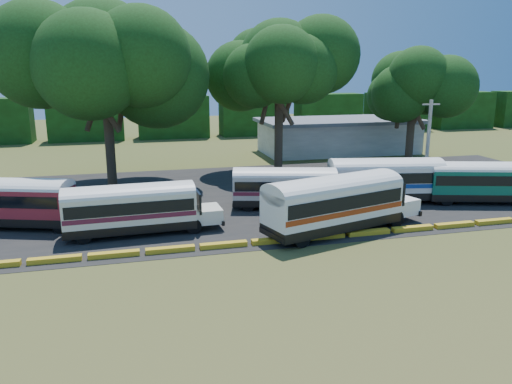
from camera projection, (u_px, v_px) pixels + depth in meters
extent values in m
plane|color=#3D4E1A|center=(253.00, 251.00, 27.75)|extent=(160.00, 160.00, 0.00)
cube|color=black|center=(229.00, 197.00, 39.26)|extent=(64.00, 24.00, 0.02)
cube|color=gold|center=(55.00, 260.00, 26.14)|extent=(2.70, 0.45, 0.30)
cube|color=gold|center=(114.00, 255.00, 26.85)|extent=(2.70, 0.45, 0.30)
cube|color=gold|center=(170.00, 250.00, 27.57)|extent=(2.70, 0.45, 0.30)
cube|color=gold|center=(224.00, 245.00, 28.29)|extent=(2.70, 0.45, 0.30)
cube|color=gold|center=(274.00, 241.00, 29.01)|extent=(2.70, 0.45, 0.30)
cube|color=gold|center=(323.00, 236.00, 29.73)|extent=(2.70, 0.45, 0.30)
cube|color=gold|center=(368.00, 232.00, 30.44)|extent=(2.70, 0.45, 0.30)
cube|color=gold|center=(412.00, 229.00, 31.16)|extent=(2.70, 0.45, 0.30)
cube|color=gold|center=(454.00, 225.00, 31.88)|extent=(2.70, 0.45, 0.30)
cube|color=gold|center=(494.00, 222.00, 32.60)|extent=(2.70, 0.45, 0.30)
cube|color=beige|center=(338.00, 137.00, 59.82)|extent=(18.00, 8.00, 3.60)
cube|color=slate|center=(339.00, 121.00, 59.33)|extent=(19.00, 9.00, 0.40)
cube|color=black|center=(86.00, 119.00, 69.27)|extent=(10.00, 4.00, 6.00)
cube|color=black|center=(173.00, 117.00, 72.14)|extent=(10.00, 4.00, 6.00)
cube|color=black|center=(254.00, 115.00, 75.01)|extent=(10.00, 4.00, 6.00)
cube|color=black|center=(328.00, 113.00, 77.88)|extent=(10.00, 4.00, 6.00)
cube|color=black|center=(397.00, 112.00, 80.76)|extent=(10.00, 4.00, 6.00)
cube|color=black|center=(462.00, 110.00, 83.63)|extent=(10.00, 4.00, 6.00)
cylinder|color=black|center=(60.00, 226.00, 30.61)|extent=(1.00, 0.57, 0.96)
cylinder|color=black|center=(75.00, 216.00, 32.60)|extent=(1.00, 0.57, 0.96)
cube|color=black|center=(11.00, 218.00, 31.86)|extent=(8.24, 4.83, 0.53)
cube|color=maroon|center=(9.00, 200.00, 31.58)|extent=(8.24, 4.83, 1.76)
cube|color=black|center=(9.00, 197.00, 31.53)|extent=(7.96, 4.78, 0.74)
ellipsoid|color=white|center=(7.00, 187.00, 31.37)|extent=(8.24, 4.83, 1.08)
cube|color=maroon|center=(84.00, 215.00, 31.41)|extent=(2.32, 2.56, 0.91)
cube|color=black|center=(73.00, 200.00, 31.23)|extent=(0.85, 2.14, 1.32)
cube|color=black|center=(97.00, 221.00, 31.44)|extent=(0.93, 2.28, 0.29)
cylinder|color=black|center=(194.00, 226.00, 30.57)|extent=(0.95, 0.30, 0.94)
cylinder|color=black|center=(188.00, 217.00, 32.45)|extent=(0.95, 0.30, 0.94)
cylinder|color=black|center=(84.00, 236.00, 28.78)|extent=(0.95, 0.30, 0.94)
cylinder|color=black|center=(85.00, 226.00, 30.66)|extent=(0.95, 0.30, 0.94)
cube|color=black|center=(131.00, 225.00, 30.45)|extent=(7.83, 2.69, 0.52)
cube|color=white|center=(130.00, 207.00, 30.18)|extent=(7.83, 2.69, 1.73)
cube|color=black|center=(130.00, 204.00, 30.13)|extent=(7.53, 2.73, 0.73)
cube|color=maroon|center=(130.00, 213.00, 30.26)|extent=(7.76, 2.72, 0.28)
ellipsoid|color=white|center=(129.00, 193.00, 29.97)|extent=(7.83, 2.69, 1.06)
cube|color=white|center=(207.00, 214.00, 31.70)|extent=(1.79, 2.15, 0.90)
cube|color=black|center=(197.00, 201.00, 31.31)|extent=(0.23, 2.17, 1.30)
cube|color=black|center=(219.00, 218.00, 32.01)|extent=(0.27, 2.32, 0.28)
cube|color=black|center=(65.00, 232.00, 29.40)|extent=(0.27, 2.32, 0.28)
cylinder|color=black|center=(334.00, 206.00, 35.24)|extent=(0.93, 0.48, 0.90)
cylinder|color=black|center=(331.00, 199.00, 37.10)|extent=(0.93, 0.48, 0.90)
cylinder|color=black|center=(248.00, 205.00, 35.32)|extent=(0.93, 0.48, 0.90)
cylinder|color=black|center=(249.00, 198.00, 37.18)|extent=(0.93, 0.48, 0.90)
cube|color=black|center=(284.00, 200.00, 36.18)|extent=(7.69, 4.07, 0.49)
cube|color=beige|center=(284.00, 186.00, 35.93)|extent=(7.69, 4.07, 1.64)
cube|color=black|center=(284.00, 183.00, 35.88)|extent=(7.42, 4.05, 0.69)
cube|color=maroon|center=(284.00, 190.00, 36.01)|extent=(7.62, 4.09, 0.27)
ellipsoid|color=white|center=(285.00, 175.00, 35.73)|extent=(7.69, 4.07, 1.01)
cube|color=beige|center=(346.00, 197.00, 36.06)|extent=(2.07, 2.32, 0.85)
cube|color=black|center=(339.00, 185.00, 35.86)|extent=(0.66, 2.03, 1.23)
cube|color=black|center=(357.00, 202.00, 36.14)|extent=(0.73, 2.16, 0.27)
cube|color=black|center=(234.00, 201.00, 36.25)|extent=(0.73, 2.16, 0.27)
cylinder|color=black|center=(396.00, 219.00, 31.85)|extent=(1.12, 0.59, 1.08)
cylinder|color=black|center=(371.00, 210.00, 33.79)|extent=(1.12, 0.59, 1.08)
cylinder|color=black|center=(302.00, 238.00, 28.24)|extent=(1.12, 0.59, 1.08)
cylinder|color=black|center=(280.00, 227.00, 30.17)|extent=(1.12, 0.59, 1.08)
cube|color=black|center=(333.00, 222.00, 30.71)|extent=(9.28, 5.07, 0.60)
cube|color=white|center=(333.00, 202.00, 30.40)|extent=(9.28, 5.07, 1.98)
cube|color=black|center=(334.00, 198.00, 30.34)|extent=(8.96, 5.03, 0.83)
cube|color=#99300F|center=(333.00, 208.00, 30.49)|extent=(9.21, 5.08, 0.32)
ellipsoid|color=white|center=(334.00, 186.00, 30.15)|extent=(9.28, 5.07, 1.22)
cube|color=white|center=(396.00, 205.00, 33.29)|extent=(2.53, 2.83, 1.03)
cube|color=black|center=(390.00, 191.00, 32.69)|extent=(0.85, 2.44, 1.49)
cube|color=black|center=(406.00, 209.00, 33.84)|extent=(0.92, 2.60, 0.32)
cube|color=black|center=(272.00, 235.00, 28.58)|extent=(0.92, 2.60, 0.32)
cylinder|color=black|center=(441.00, 198.00, 37.03)|extent=(1.05, 0.47, 1.01)
cylinder|color=black|center=(429.00, 191.00, 39.13)|extent=(1.05, 0.47, 1.01)
cylinder|color=black|center=(349.00, 200.00, 36.62)|extent=(1.05, 0.47, 1.01)
cylinder|color=black|center=(342.00, 192.00, 38.72)|extent=(1.05, 0.47, 1.01)
cube|color=black|center=(384.00, 193.00, 37.81)|extent=(8.65, 4.05, 0.56)
cube|color=white|center=(385.00, 178.00, 37.52)|extent=(8.65, 4.05, 1.86)
cube|color=black|center=(385.00, 175.00, 37.46)|extent=(8.33, 4.04, 0.78)
cube|color=navy|center=(385.00, 183.00, 37.61)|extent=(8.57, 4.07, 0.30)
ellipsoid|color=white|center=(386.00, 166.00, 37.29)|extent=(8.65, 4.05, 1.14)
cube|color=white|center=(449.00, 189.00, 38.04)|extent=(2.21, 2.53, 0.96)
cube|color=black|center=(442.00, 176.00, 37.76)|extent=(0.59, 2.32, 1.39)
cube|color=black|center=(460.00, 194.00, 38.19)|extent=(0.64, 2.48, 0.30)
cube|color=black|center=(330.00, 196.00, 37.59)|extent=(0.64, 2.48, 0.30)
cylinder|color=black|center=(447.00, 200.00, 36.74)|extent=(0.98, 0.51, 0.94)
cylinder|color=black|center=(438.00, 193.00, 38.69)|extent=(0.98, 0.51, 0.94)
cube|color=black|center=(479.00, 195.00, 37.60)|extent=(8.08, 4.39, 0.52)
cube|color=#0D6247|center=(481.00, 180.00, 37.33)|extent=(8.08, 4.39, 1.73)
cube|color=black|center=(481.00, 178.00, 37.28)|extent=(7.80, 4.36, 0.72)
ellipsoid|color=white|center=(482.00, 169.00, 37.12)|extent=(8.08, 4.39, 1.06)
cube|color=black|center=(428.00, 196.00, 37.73)|extent=(0.80, 2.27, 0.28)
cylinder|color=#3B2B1D|center=(110.00, 144.00, 42.14)|extent=(0.80, 0.80, 7.36)
cylinder|color=#3B2B1D|center=(122.00, 105.00, 42.08)|extent=(1.33, 2.67, 4.20)
cylinder|color=#3B2B1D|center=(95.00, 106.00, 41.92)|extent=(2.06, 2.34, 4.20)
cylinder|color=#3B2B1D|center=(104.00, 107.00, 40.12)|extent=(2.72, 0.90, 4.20)
ellipsoid|color=black|center=(104.00, 57.00, 40.42)|extent=(12.74, 12.74, 9.34)
cylinder|color=#3B2B1D|center=(279.00, 135.00, 47.90)|extent=(0.80, 0.80, 7.24)
cylinder|color=#3B2B1D|center=(290.00, 102.00, 47.86)|extent=(1.32, 2.64, 4.14)
cylinder|color=#3B2B1D|center=(266.00, 102.00, 47.69)|extent=(2.04, 2.31, 4.14)
cylinder|color=#3B2B1D|center=(281.00, 103.00, 45.89)|extent=(2.68, 0.89, 4.14)
ellipsoid|color=black|center=(279.00, 60.00, 46.21)|extent=(10.28, 10.28, 7.54)
cylinder|color=#3B2B1D|center=(410.00, 136.00, 52.76)|extent=(0.80, 0.80, 5.76)
cylinder|color=#3B2B1D|center=(420.00, 112.00, 52.87)|extent=(1.16, 2.20, 3.34)
cylinder|color=#3B2B1D|center=(399.00, 112.00, 52.71)|extent=(1.74, 1.95, 3.34)
cylinder|color=#3B2B1D|center=(417.00, 114.00, 50.91)|extent=(2.22, 0.81, 3.34)
ellipsoid|color=black|center=(414.00, 82.00, 51.39)|extent=(8.14, 8.14, 5.97)
cylinder|color=gray|center=(428.00, 145.00, 41.61)|extent=(0.30, 0.30, 7.37)
cube|color=gray|center=(431.00, 104.00, 40.80)|extent=(1.60, 0.12, 0.12)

